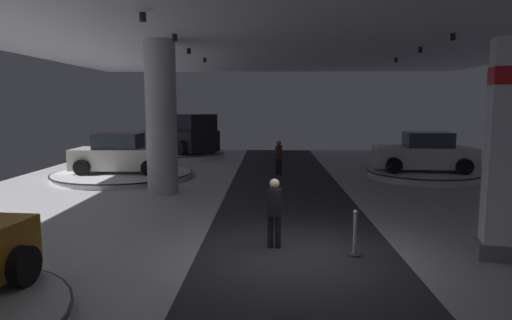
{
  "coord_description": "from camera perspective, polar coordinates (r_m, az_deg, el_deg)",
  "views": [
    {
      "loc": [
        -0.63,
        -9.16,
        3.23
      ],
      "look_at": [
        -1.07,
        5.3,
        1.4
      ],
      "focal_mm": 30.87,
      "sensor_mm": 36.0,
      "label": 1
    }
  ],
  "objects": [
    {
      "name": "visitor_walking_far",
      "position": [
        9.94,
        2.39,
        -6.33
      ],
      "size": [
        0.32,
        0.32,
        1.59
      ],
      "color": "black",
      "rests_on": "ground"
    },
    {
      "name": "display_car_far_right",
      "position": [
        20.71,
        20.97,
        0.8
      ],
      "size": [
        4.35,
        2.52,
        1.71
      ],
      "color": "silver",
      "rests_on": "display_platform_far_right"
    },
    {
      "name": "column_left",
      "position": [
        16.29,
        -12.18,
        5.36
      ],
      "size": [
        1.11,
        1.11,
        5.5
      ],
      "color": "#ADADB2",
      "rests_on": "ground"
    },
    {
      "name": "visitor_walking_near",
      "position": [
        20.2,
        2.96,
        0.6
      ],
      "size": [
        0.32,
        0.32,
        1.59
      ],
      "color": "black",
      "rests_on": "ground"
    },
    {
      "name": "display_car_far_left",
      "position": [
        20.25,
        -16.99,
        0.64
      ],
      "size": [
        4.27,
        2.27,
        1.71
      ],
      "color": "silver",
      "rests_on": "display_platform_far_left"
    },
    {
      "name": "display_platform_far_right",
      "position": [
        20.82,
        20.77,
        -1.68
      ],
      "size": [
        4.84,
        4.84,
        0.33
      ],
      "color": "silver",
      "rests_on": "ground"
    },
    {
      "name": "display_platform_far_left",
      "position": [
        20.36,
        -16.82,
        -1.82
      ],
      "size": [
        6.07,
        6.07,
        0.26
      ],
      "color": "silver",
      "rests_on": "ground"
    },
    {
      "name": "display_platform_deep_left",
      "position": [
        27.4,
        -9.96,
        0.76
      ],
      "size": [
        5.68,
        5.68,
        0.37
      ],
      "color": "silver",
      "rests_on": "ground"
    },
    {
      "name": "stanchion_a",
      "position": [
        9.79,
        12.67,
        -9.95
      ],
      "size": [
        0.28,
        0.28,
        1.01
      ],
      "color": "#333338",
      "rests_on": "ground"
    },
    {
      "name": "ground",
      "position": [
        9.75,
        5.46,
        -12.34
      ],
      "size": [
        24.0,
        44.0,
        0.06
      ],
      "color": "#B2B2B7"
    },
    {
      "name": "pickup_truck_deep_left",
      "position": [
        27.04,
        -9.61,
        3.02
      ],
      "size": [
        5.32,
        5.14,
        2.3
      ],
      "color": "black",
      "rests_on": "display_platform_deep_left"
    }
  ]
}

